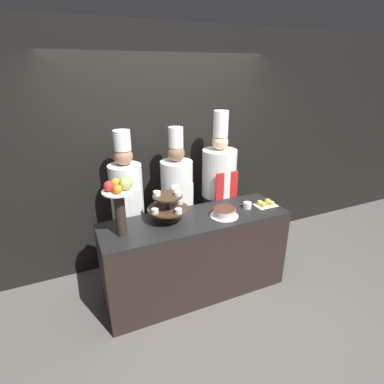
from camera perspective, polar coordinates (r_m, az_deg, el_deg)
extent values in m
plane|color=#5B5651|center=(3.39, 2.93, -21.00)|extent=(14.00, 14.00, 0.00)
cube|color=black|center=(3.68, -5.02, 7.69)|extent=(10.00, 0.06, 2.80)
cube|color=black|center=(3.32, 0.72, -12.25)|extent=(1.96, 0.60, 0.88)
cube|color=black|center=(3.09, 0.76, -5.25)|extent=(1.96, 0.60, 0.03)
cylinder|color=#3D2819|center=(3.03, -4.54, -5.31)|extent=(0.18, 0.18, 0.02)
cylinder|color=#3D2819|center=(2.97, -4.62, -3.08)|extent=(0.04, 0.04, 0.28)
cylinder|color=#3D2819|center=(2.98, -4.62, -3.19)|extent=(0.41, 0.41, 0.02)
cylinder|color=#3D2819|center=(2.92, -4.70, -0.77)|extent=(0.29, 0.29, 0.02)
cylinder|color=silver|center=(2.85, -2.59, -3.63)|extent=(0.07, 0.07, 0.04)
cylinder|color=green|center=(2.86, -2.59, -3.75)|extent=(0.06, 0.06, 0.03)
cylinder|color=silver|center=(3.06, -2.37, -1.79)|extent=(0.07, 0.07, 0.04)
cylinder|color=gold|center=(3.06, -2.36, -1.91)|extent=(0.06, 0.06, 0.03)
cylinder|color=silver|center=(3.08, -6.52, -1.76)|extent=(0.07, 0.07, 0.04)
cylinder|color=red|center=(3.08, -6.52, -1.88)|extent=(0.06, 0.06, 0.03)
cylinder|color=silver|center=(2.88, -7.05, -3.58)|extent=(0.07, 0.07, 0.04)
cylinder|color=beige|center=(2.88, -7.04, -3.70)|extent=(0.06, 0.06, 0.03)
cylinder|color=white|center=(2.90, -2.71, -0.27)|extent=(0.07, 0.07, 0.04)
cylinder|color=white|center=(2.92, -6.71, -0.25)|extent=(0.07, 0.07, 0.04)
cylinder|color=#2D231E|center=(2.76, -13.49, -4.07)|extent=(0.10, 0.10, 0.42)
cylinder|color=white|center=(2.68, -13.90, 0.12)|extent=(0.28, 0.28, 0.01)
sphere|color=#ADC160|center=(2.66, -12.53, 1.62)|extent=(0.12, 0.12, 0.12)
sphere|color=orange|center=(2.72, -14.33, 1.63)|extent=(0.09, 0.09, 0.09)
sphere|color=red|center=(2.66, -15.52, 1.08)|extent=(0.10, 0.10, 0.10)
sphere|color=orange|center=(2.59, -13.98, 0.50)|extent=(0.08, 0.08, 0.08)
cylinder|color=white|center=(3.13, 6.15, -4.53)|extent=(0.29, 0.29, 0.01)
cylinder|color=silver|center=(3.11, 6.19, -3.84)|extent=(0.23, 0.23, 0.08)
cylinder|color=#472819|center=(3.09, 6.22, -3.16)|extent=(0.23, 0.23, 0.01)
cylinder|color=white|center=(3.33, 10.51, -2.51)|extent=(0.09, 0.09, 0.07)
cube|color=white|center=(3.45, 13.83, -2.45)|extent=(0.24, 0.16, 0.01)
cube|color=#EFCC56|center=(3.38, 13.47, -2.44)|extent=(0.04, 0.04, 0.04)
cube|color=#EFCC56|center=(3.45, 14.91, -2.12)|extent=(0.04, 0.04, 0.04)
cube|color=#EFCC56|center=(3.43, 12.82, -2.03)|extent=(0.04, 0.04, 0.04)
cube|color=#EFCC56|center=(3.49, 14.26, -1.72)|extent=(0.04, 0.04, 0.04)
cube|color=black|center=(3.59, -11.42, -10.44)|extent=(0.26, 0.14, 0.81)
cylinder|color=white|center=(3.27, -12.35, 0.03)|extent=(0.35, 0.35, 0.60)
cube|color=white|center=(3.17, -11.53, -3.00)|extent=(0.24, 0.01, 0.38)
sphere|color=#A37556|center=(3.14, -12.94, 6.68)|extent=(0.19, 0.19, 0.19)
cylinder|color=white|center=(3.11, -13.20, 9.56)|extent=(0.17, 0.17, 0.20)
cube|color=black|center=(3.72, -2.71, -8.58)|extent=(0.27, 0.15, 0.83)
cylinder|color=white|center=(3.42, -2.91, 1.41)|extent=(0.36, 0.36, 0.55)
cube|color=white|center=(3.31, -1.80, -1.35)|extent=(0.25, 0.01, 0.35)
sphere|color=#846047|center=(3.30, -3.04, 7.43)|extent=(0.19, 0.19, 0.19)
cylinder|color=white|center=(3.26, -3.10, 10.36)|extent=(0.16, 0.16, 0.22)
cube|color=#38332D|center=(3.91, 4.80, -6.52)|extent=(0.31, 0.17, 0.89)
cylinder|color=white|center=(3.61, 5.17, 3.64)|extent=(0.41, 0.41, 0.57)
cube|color=red|center=(3.49, 6.64, 0.93)|extent=(0.29, 0.01, 0.36)
sphere|color=#DBB28E|center=(3.51, 5.39, 9.49)|extent=(0.19, 0.19, 0.19)
cylinder|color=white|center=(3.47, 5.51, 12.82)|extent=(0.17, 0.17, 0.29)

